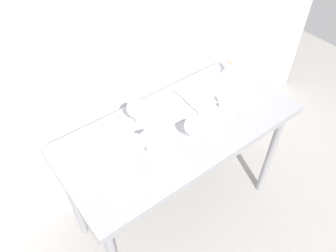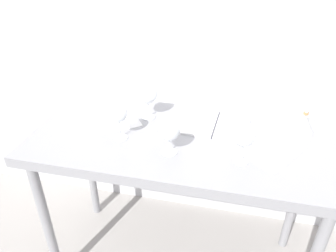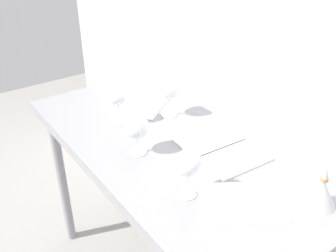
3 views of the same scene
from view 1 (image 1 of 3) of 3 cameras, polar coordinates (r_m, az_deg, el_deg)
ground_plane at (r=2.59m, az=1.42°, el=-14.02°), size 6.00×6.00×0.00m
back_wall at (r=1.95m, az=-7.23°, el=16.73°), size 3.80×0.04×2.60m
steel_counter at (r=1.94m, az=1.95°, el=-2.18°), size 1.40×0.65×0.90m
wine_glass_near_right at (r=1.87m, az=11.49°, el=4.23°), size 0.09×0.09×0.17m
wine_glass_far_left at (r=1.78m, az=-5.64°, el=2.95°), size 0.10×0.10×0.19m
wine_glass_near_left at (r=1.62m, az=-3.62°, el=-2.36°), size 0.08×0.08×0.17m
wine_glass_near_center at (r=1.71m, az=4.31°, el=-0.13°), size 0.09×0.09×0.16m
open_notebook at (r=2.01m, az=2.94°, el=4.29°), size 0.33×0.27×0.01m
tasting_sheet_upper at (r=1.80m, az=-9.05°, el=-2.87°), size 0.32×0.33×0.00m
tasting_sheet_lower at (r=2.08m, az=11.20°, el=4.82°), size 0.31×0.33×0.00m
decanter_funnel at (r=2.24m, az=10.52°, el=9.81°), size 0.11×0.11×0.15m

